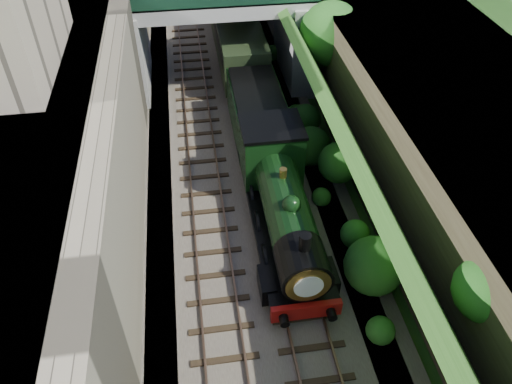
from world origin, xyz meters
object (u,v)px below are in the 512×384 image
object	(u,v)px
road_bridge	(236,21)
tree	(332,35)
locomotive	(282,204)
tender	(257,117)

from	to	relation	value
road_bridge	tree	bearing A→B (deg)	-39.96
locomotive	road_bridge	bearing A→B (deg)	91.00
locomotive	tender	distance (m)	7.37
tree	locomotive	bearing A→B (deg)	-114.26
road_bridge	tender	bearing A→B (deg)	-87.98
road_bridge	tree	xyz separation A→B (m)	(4.97, -4.16, 0.57)
road_bridge	locomotive	world-z (taller)	road_bridge
tree	tender	bearing A→B (deg)	-146.70
road_bridge	tree	size ratio (longest dim) A/B	2.42
tree	locomotive	size ratio (longest dim) A/B	0.65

